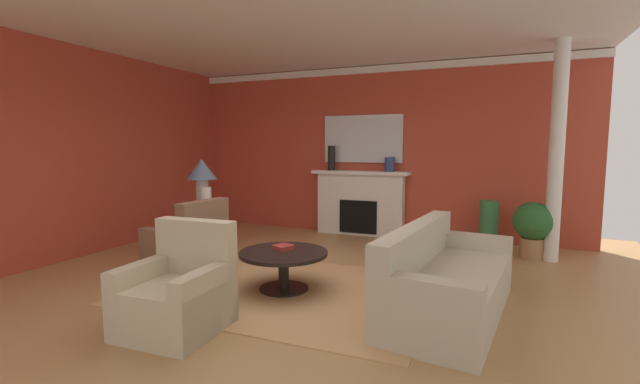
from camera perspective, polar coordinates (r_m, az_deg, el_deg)
ground_plane at (r=5.01m, az=-4.75°, el=-12.86°), size 8.98×8.98×0.00m
wall_fireplace at (r=7.96m, az=6.55°, el=5.49°), size 7.50×0.12×3.08m
wall_window at (r=7.25m, az=-29.34°, el=4.68°), size 0.12×7.37×3.08m
ceiling_panel at (r=5.22m, az=-3.45°, el=22.67°), size 7.50×7.37×0.06m
crown_moulding at (r=8.00m, az=6.52°, el=16.01°), size 7.50×0.08×0.12m
area_rug at (r=4.96m, az=-4.89°, el=-12.95°), size 3.26×2.36×0.01m
fireplace at (r=7.85m, az=5.43°, el=-1.69°), size 1.80×0.35×1.18m
mantel_mirror at (r=7.90m, az=5.77°, el=7.13°), size 1.49×0.04×0.87m
sofa at (r=4.41m, az=16.55°, el=-11.68°), size 1.16×2.20×0.85m
armchair_near_window at (r=5.84m, az=-17.31°, el=-7.22°), size 0.87×0.87×0.95m
armchair_facing_fireplace at (r=4.07m, az=-18.60°, el=-13.14°), size 0.82×0.82×0.95m
coffee_table at (r=4.87m, az=-4.93°, el=-9.28°), size 1.00×1.00×0.45m
side_table at (r=6.55m, az=-15.42°, el=-4.89°), size 0.56×0.56×0.70m
table_lamp at (r=6.44m, az=-15.63°, el=2.33°), size 0.44×0.44×0.75m
vase_tall_corner at (r=7.25m, az=21.74°, el=-4.13°), size 0.29×0.29×0.78m
vase_mantel_right at (r=7.60m, az=9.36°, el=3.68°), size 0.18×0.18×0.25m
vase_mantel_left at (r=7.91m, az=1.56°, el=4.60°), size 0.13×0.13×0.46m
vase_on_side_table at (r=6.29m, az=-15.13°, el=-0.94°), size 0.16×0.16×0.35m
book_red_cover at (r=4.93m, az=-5.00°, el=-7.41°), size 0.25×0.25×0.05m
potted_plant at (r=6.89m, az=26.74°, el=-4.01°), size 0.56×0.56×0.83m
column_white at (r=6.78m, az=29.24°, el=4.64°), size 0.20×0.20×3.08m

